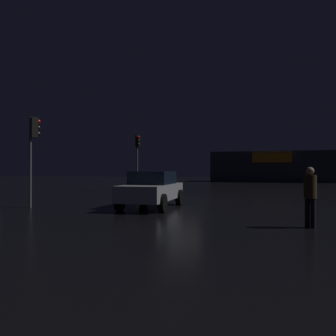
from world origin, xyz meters
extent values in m
plane|color=black|center=(0.00, 0.00, 0.00)|extent=(120.00, 120.00, 0.00)
cube|color=#33383D|center=(4.76, 31.42, 2.04)|extent=(15.95, 6.22, 4.07)
cube|color=orange|center=(4.76, 28.16, 3.17)|extent=(4.87, 0.24, 1.20)
cylinder|color=#595B60|center=(-4.83, 6.07, 2.11)|extent=(0.12, 0.12, 4.22)
cube|color=black|center=(-4.73, 5.95, 3.78)|extent=(0.41, 0.40, 0.89)
sphere|color=red|center=(-4.63, 5.82, 4.05)|extent=(0.20, 0.20, 0.20)
sphere|color=black|center=(-4.63, 5.82, 3.78)|extent=(0.20, 0.20, 0.20)
sphere|color=black|center=(-4.63, 5.82, 3.52)|extent=(0.20, 0.20, 0.20)
cylinder|color=#595B60|center=(-4.87, -5.86, 1.92)|extent=(0.11, 0.11, 3.85)
cube|color=black|center=(-4.77, -5.74, 3.41)|extent=(0.41, 0.40, 0.87)
sphere|color=red|center=(-4.67, -5.62, 3.67)|extent=(0.20, 0.20, 0.20)
sphere|color=black|center=(-4.67, -5.62, 3.41)|extent=(0.20, 0.20, 0.20)
sphere|color=black|center=(-4.67, -5.62, 3.15)|extent=(0.20, 0.20, 0.20)
cube|color=#B7B7BF|center=(0.09, -4.43, 0.67)|extent=(1.91, 4.42, 0.64)
cube|color=black|center=(0.08, -4.27, 1.27)|extent=(1.64, 2.17, 0.54)
cylinder|color=black|center=(1.01, -5.82, 0.35)|extent=(0.25, 0.71, 0.71)
cylinder|color=black|center=(-0.71, -5.90, 0.35)|extent=(0.25, 0.71, 0.71)
cylinder|color=black|center=(0.89, -2.95, 0.35)|extent=(0.25, 0.71, 0.71)
cylinder|color=black|center=(-0.84, -3.03, 0.35)|extent=(0.25, 0.71, 0.71)
cylinder|color=black|center=(5.90, -7.88, 0.41)|extent=(0.14, 0.14, 0.81)
cylinder|color=black|center=(6.04, -7.96, 0.41)|extent=(0.14, 0.14, 0.81)
cylinder|color=#3F2D19|center=(5.97, -7.92, 1.14)|extent=(0.47, 0.47, 0.64)
sphere|color=tan|center=(5.97, -7.92, 1.57)|extent=(0.22, 0.22, 0.22)
camera|label=1|loc=(5.01, -18.22, 1.59)|focal=37.10mm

